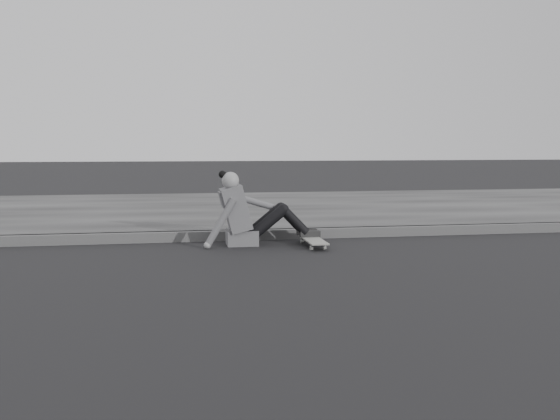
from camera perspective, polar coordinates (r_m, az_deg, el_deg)
The scene contains 4 objects.
curb at distance 8.69m, azimuth 17.92°, elevation -1.67°, with size 24.00×0.16×0.12m, color #4A4A4A.
sidewalk at distance 11.43m, azimuth 10.89°, elevation 0.29°, with size 24.00×6.00×0.12m, color #3A3A3A.
skateboard at distance 7.25m, azimuth 3.03°, elevation -2.77°, with size 0.20×0.78×0.09m.
seated_woman at distance 7.32m, azimuth -3.00°, elevation -0.40°, with size 1.38×0.46×0.88m.
Camera 1 is at (-4.03, -5.04, 1.18)m, focal length 40.00 mm.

